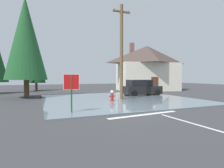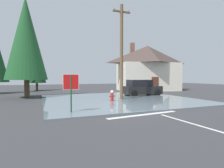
{
  "view_description": "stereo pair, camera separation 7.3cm",
  "coord_description": "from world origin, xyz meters",
  "views": [
    {
      "loc": [
        -5.79,
        -10.44,
        1.99
      ],
      "look_at": [
        -0.2,
        3.38,
        1.41
      ],
      "focal_mm": 28.9,
      "sensor_mm": 36.0,
      "label": 1
    },
    {
      "loc": [
        -5.72,
        -10.47,
        1.99
      ],
      "look_at": [
        -0.2,
        3.38,
        1.41
      ],
      "focal_mm": 28.9,
      "sensor_mm": 36.0,
      "label": 2
    }
  ],
  "objects": [
    {
      "name": "pine_tree_short_left",
      "position": [
        -6.93,
        8.59,
        5.66
      ],
      "size": [
        3.85,
        3.85,
        9.61
      ],
      "color": "#4C3823",
      "rests_on": "ground"
    },
    {
      "name": "parked_car",
      "position": [
        4.41,
        6.4,
        0.8
      ],
      "size": [
        4.11,
        2.24,
        1.69
      ],
      "color": "black",
      "rests_on": "ground"
    },
    {
      "name": "utility_pole",
      "position": [
        0.82,
        3.74,
        4.26
      ],
      "size": [
        1.6,
        0.28,
        8.18
      ],
      "color": "brown",
      "rests_on": "ground"
    },
    {
      "name": "stop_sign_near",
      "position": [
        -4.18,
        -0.61,
        1.54
      ],
      "size": [
        0.84,
        0.19,
        2.15
      ],
      "color": "#1E4C28",
      "rests_on": "ground"
    },
    {
      "name": "ground_plane",
      "position": [
        0.0,
        0.0,
        -0.05
      ],
      "size": [
        80.0,
        80.0,
        0.1
      ],
      "primitive_type": "cube",
      "color": "#38383A"
    },
    {
      "name": "lane_stop_bar",
      "position": [
        -0.66,
        -2.33,
        0.0
      ],
      "size": [
        4.33,
        0.7,
        0.01
      ],
      "primitive_type": "cube",
      "rotation": [
        0.0,
        0.0,
        0.09
      ],
      "color": "silver",
      "rests_on": "ground"
    },
    {
      "name": "pine_tree_mid_left",
      "position": [
        -6.19,
        17.75,
        3.76
      ],
      "size": [
        2.56,
        2.56,
        6.4
      ],
      "color": "#4C3823",
      "rests_on": "ground"
    },
    {
      "name": "house",
      "position": [
        9.17,
        12.62,
        3.44
      ],
      "size": [
        9.74,
        7.17,
        7.14
      ],
      "color": "silver",
      "rests_on": "ground"
    },
    {
      "name": "fire_hydrant",
      "position": [
        -0.35,
        3.0,
        0.45
      ],
      "size": [
        0.46,
        0.4,
        0.92
      ],
      "color": "#AD231E",
      "rests_on": "ground"
    },
    {
      "name": "lane_center_stripe",
      "position": [
        0.28,
        -4.63,
        0.0
      ],
      "size": [
        0.3,
        3.92,
        0.01
      ],
      "primitive_type": "cube",
      "rotation": [
        0.0,
        0.0,
        1.61
      ],
      "color": "silver",
      "rests_on": "ground"
    },
    {
      "name": "flood_puddle",
      "position": [
        0.76,
        4.06,
        0.03
      ],
      "size": [
        12.72,
        11.85,
        0.07
      ],
      "primitive_type": "cube",
      "color": "slate",
      "rests_on": "ground"
    }
  ]
}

